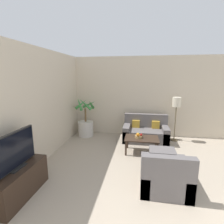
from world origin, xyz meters
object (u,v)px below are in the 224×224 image
object	(u,v)px
apple_red	(141,135)
floor_lamp	(176,105)
fruit_bowl	(139,137)
sofa_loveseat	(145,132)
television	(15,151)
ottoman	(162,157)
coffee_table	(142,140)
armchair	(165,176)
potted_palm	(86,125)
apple_green	(138,134)
tv_console	(18,182)
orange_fruit	(138,135)

from	to	relation	value
apple_red	floor_lamp	bearing A→B (deg)	46.41
fruit_bowl	sofa_loveseat	bearing A→B (deg)	77.72
television	ottoman	size ratio (longest dim) A/B	1.62
coffee_table	armchair	bearing A→B (deg)	-74.16
potted_palm	ottoman	xyz separation A→B (m)	(2.39, -1.68, -0.20)
television	apple_green	distance (m)	2.98
tv_console	fruit_bowl	xyz separation A→B (m)	(2.00, 2.15, 0.18)
tv_console	orange_fruit	xyz separation A→B (m)	(1.98, 2.10, 0.26)
television	ottoman	world-z (taller)	television
armchair	ottoman	world-z (taller)	armchair
television	potted_palm	xyz separation A→B (m)	(0.16, 3.20, -0.45)
fruit_bowl	apple_green	bearing A→B (deg)	102.85
coffee_table	apple_green	xyz separation A→B (m)	(-0.09, 0.05, 0.15)
television	coffee_table	size ratio (longest dim) A/B	1.06
orange_fruit	potted_palm	bearing A→B (deg)	148.59
coffee_table	armchair	xyz separation A→B (m)	(0.43, -1.51, -0.11)
sofa_loveseat	apple_red	xyz separation A→B (m)	(-0.14, -0.94, 0.24)
tv_console	orange_fruit	bearing A→B (deg)	46.71
floor_lamp	fruit_bowl	size ratio (longest dim) A/B	6.70
apple_red	armchair	bearing A→B (deg)	-73.52
coffee_table	ottoman	distance (m)	0.80
tv_console	floor_lamp	xyz separation A→B (m)	(3.12, 3.26, 0.89)
potted_palm	ottoman	bearing A→B (deg)	-35.10
apple_green	coffee_table	bearing A→B (deg)	-26.25
orange_fruit	ottoman	size ratio (longest dim) A/B	0.15
television	floor_lamp	size ratio (longest dim) A/B	0.67
tv_console	coffee_table	bearing A→B (deg)	45.96
tv_console	television	distance (m)	0.58
fruit_bowl	ottoman	world-z (taller)	fruit_bowl
fruit_bowl	apple_red	size ratio (longest dim) A/B	3.25
orange_fruit	sofa_loveseat	bearing A→B (deg)	77.10
sofa_loveseat	apple_red	distance (m)	0.98
floor_lamp	apple_red	xyz separation A→B (m)	(-1.06, -1.11, -0.64)
fruit_bowl	ottoman	distance (m)	0.87
apple_green	orange_fruit	bearing A→B (deg)	-96.06
tv_console	floor_lamp	distance (m)	4.60
potted_palm	orange_fruit	distance (m)	2.12
tv_console	potted_palm	xyz separation A→B (m)	(0.17, 3.20, 0.13)
fruit_bowl	armchair	size ratio (longest dim) A/B	0.24
potted_palm	sofa_loveseat	distance (m)	2.04
coffee_table	apple_red	size ratio (longest dim) A/B	13.84
television	armchair	size ratio (longest dim) A/B	1.08
apple_green	television	bearing A→B (deg)	-132.10
fruit_bowl	armchair	distance (m)	1.60
television	orange_fruit	size ratio (longest dim) A/B	10.50
apple_green	apple_red	bearing A→B (deg)	-34.17
potted_palm	ottoman	size ratio (longest dim) A/B	2.33
apple_red	ottoman	bearing A→B (deg)	-51.50
coffee_table	apple_green	bearing A→B (deg)	153.75
armchair	apple_green	bearing A→B (deg)	108.51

